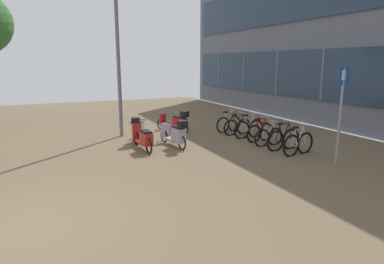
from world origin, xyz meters
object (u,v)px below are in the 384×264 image
Objects in this scene: bicycle_rack_01 at (283,140)px; scooter_mid at (138,130)px; bicycle_rack_03 at (260,132)px; bicycle_rack_05 at (237,127)px; lamp_post at (118,46)px; bicycle_rack_02 at (269,137)px; scooter_far at (144,138)px; bicycle_rack_04 at (249,129)px; bicycle_rack_00 at (298,144)px; scooter_near at (177,122)px; parking_sign at (341,106)px; bicycle_rack_06 at (229,124)px; scooter_extra at (176,134)px.

scooter_mid is (-4.18, 3.22, 0.09)m from bicycle_rack_01.
bicycle_rack_01 is at bearing -91.64° from bicycle_rack_03.
bicycle_rack_05 is 5.71m from lamp_post.
bicycle_rack_02 is 0.96× the size of bicycle_rack_05.
bicycle_rack_01 is 1.36m from bicycle_rack_03.
scooter_far is (-4.23, 1.28, 0.07)m from bicycle_rack_02.
scooter_mid is at bearing -74.19° from lamp_post.
bicycle_rack_04 is at bearing 1.16° from scooter_far.
bicycle_rack_00 is 5.42m from scooter_near.
bicycle_rack_05 reaches higher than scooter_far.
scooter_mid is 0.56× the size of parking_sign.
bicycle_rack_04 is at bearing 86.53° from bicycle_rack_02.
bicycle_rack_06 is 4.06m from scooter_mid.
bicycle_rack_04 reaches higher than bicycle_rack_05.
scooter_near reaches higher than bicycle_rack_02.
bicycle_rack_01 reaches higher than bicycle_rack_03.
scooter_extra is (1.01, -1.33, 0.01)m from scooter_mid.
bicycle_rack_05 is 4.85m from parking_sign.
scooter_extra is (-3.21, 0.53, 0.12)m from bicycle_rack_03.
parking_sign is (0.37, -1.21, 1.35)m from bicycle_rack_00.
scooter_far is at bearing 172.23° from bicycle_rack_03.
bicycle_rack_03 is 0.68m from bicycle_rack_04.
bicycle_rack_06 is (-0.17, 2.05, 0.00)m from bicycle_rack_03.
parking_sign is at bearing -39.12° from scooter_far.
bicycle_rack_05 reaches higher than bicycle_rack_02.
bicycle_rack_06 is 5.50m from parking_sign.
lamp_post reaches higher than bicycle_rack_00.
bicycle_rack_03 is at bearing 90.03° from bicycle_rack_00.
parking_sign reaches higher than bicycle_rack_06.
scooter_far is at bearing 163.19° from bicycle_rack_02.
bicycle_rack_00 is at bearing -87.32° from bicycle_rack_05.
scooter_mid is 1.67m from scooter_extra.
bicycle_rack_03 is 3.55m from parking_sign.
scooter_far is (-4.20, -0.77, 0.07)m from bicycle_rack_05.
scooter_mid is (-4.09, 2.54, 0.12)m from bicycle_rack_02.
bicycle_rack_06 reaches higher than bicycle_rack_05.
scooter_extra is (-3.04, -1.52, 0.12)m from bicycle_rack_06.
bicycle_rack_02 is at bearing 95.64° from bicycle_rack_00.
scooter_far is at bearing -85.34° from lamp_post.
bicycle_rack_04 is 1.37m from bicycle_rack_06.
scooter_far is at bearing -132.80° from scooter_near.
bicycle_rack_05 is 0.20× the size of lamp_post.
scooter_mid is at bearing 148.14° from bicycle_rack_02.
scooter_mid is at bearing -152.49° from scooter_near.
lamp_post is (-4.56, 5.12, 3.18)m from bicycle_rack_00.
bicycle_rack_04 is at bearing -81.05° from bicycle_rack_05.
bicycle_rack_00 is at bearing -87.61° from bicycle_rack_06.
bicycle_rack_03 is 3.66m from scooter_near.
scooter_near is (-2.24, 2.89, 0.10)m from bicycle_rack_03.
scooter_extra reaches higher than bicycle_rack_05.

